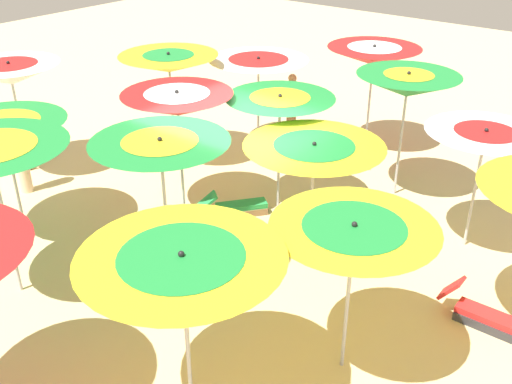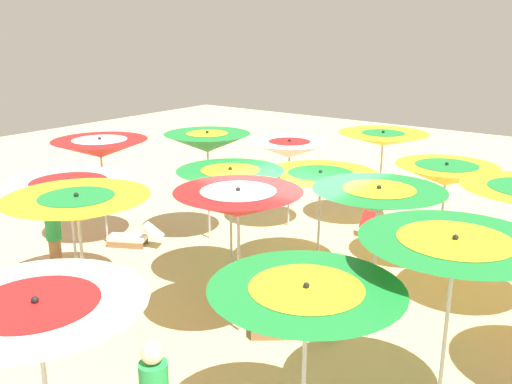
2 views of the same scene
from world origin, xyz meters
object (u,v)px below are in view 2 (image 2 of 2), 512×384
object	(u,v)px
beach_umbrella_3	(383,139)
beach_umbrella_2	(446,175)
beach_umbrella_11	(207,143)
lounger_0	(375,223)
beach_umbrella_12	(38,323)
beach_ball	(475,243)
beach_umbrella_14	(69,190)
beach_umbrella_9	(238,203)
beach_umbrella_7	(289,149)
beach_umbrella_4	(454,253)
beach_umbrella_6	(320,180)
lounger_1	(288,323)
beach_umbrella_10	(230,180)
beach_umbrella_13	(77,209)
beach_umbrella_15	(100,148)
beach_umbrella_8	(306,304)
lounger_4	(248,292)
lounger_3	(132,237)
beach_umbrella_5	(378,199)
beachgoer_0	(54,235)

from	to	relation	value
beach_umbrella_3	beach_umbrella_2	bearing A→B (deg)	140.86
beach_umbrella_11	lounger_0	bearing A→B (deg)	-136.18
beach_umbrella_12	beach_ball	bearing A→B (deg)	-96.88
beach_umbrella_11	beach_umbrella_14	xyz separation A→B (m)	(0.08, 3.62, -0.29)
beach_umbrella_3	beach_umbrella_9	xyz separation A→B (m)	(-0.50, 6.34, 0.03)
beach_umbrella_2	beach_umbrella_14	xyz separation A→B (m)	(4.97, 5.28, 0.04)
beach_umbrella_3	beach_umbrella_7	world-z (taller)	beach_umbrella_3
beach_umbrella_4	lounger_0	distance (m)	7.33
beach_umbrella_6	lounger_1	bearing A→B (deg)	110.27
beach_umbrella_11	beach_umbrella_14	bearing A→B (deg)	88.69
beach_umbrella_10	beach_umbrella_13	xyz separation A→B (m)	(0.30, 3.13, 0.19)
beach_umbrella_12	beach_umbrella_15	world-z (taller)	beach_umbrella_15
beach_umbrella_11	beach_ball	distance (m)	6.45
beach_umbrella_8	beach_umbrella_10	distance (m)	4.78
beach_umbrella_8	lounger_0	distance (m)	8.13
lounger_1	lounger_4	xyz separation A→B (m)	(1.24, -0.53, -0.02)
beach_umbrella_9	lounger_4	bearing A→B (deg)	-59.86
beach_umbrella_7	beach_umbrella_8	distance (m)	7.97
beach_umbrella_15	beach_umbrella_14	bearing A→B (deg)	129.41
beach_umbrella_14	lounger_3	distance (m)	3.01
beach_umbrella_11	beach_umbrella_4	bearing A→B (deg)	154.27
beach_umbrella_3	beach_umbrella_8	world-z (taller)	beach_umbrella_3
lounger_0	lounger_1	xyz separation A→B (m)	(-0.99, 5.34, 0.01)
beach_umbrella_9	lounger_0	xyz separation A→B (m)	(0.28, -5.70, -2.00)
beach_umbrella_7	beach_ball	world-z (taller)	beach_umbrella_7
beach_umbrella_4	beach_umbrella_11	size ratio (longest dim) A/B	0.98
beach_umbrella_9	beach_umbrella_13	size ratio (longest dim) A/B	0.98
beach_umbrella_5	beach_umbrella_8	size ratio (longest dim) A/B	1.12
lounger_1	lounger_3	world-z (taller)	lounger_1
beach_umbrella_2	beach_umbrella_15	distance (m)	7.39
beach_umbrella_2	beach_umbrella_10	size ratio (longest dim) A/B	0.96
beach_umbrella_2	beach_umbrella_6	size ratio (longest dim) A/B	0.99
lounger_4	lounger_1	bearing A→B (deg)	-165.26
beach_umbrella_7	beach_umbrella_14	size ratio (longest dim) A/B	0.98
beach_umbrella_9	beach_umbrella_4	bearing A→B (deg)	175.22
beach_umbrella_4	beach_umbrella_10	world-z (taller)	beach_umbrella_4
beachgoer_0	beach_ball	bearing A→B (deg)	-26.04
beach_umbrella_2	beach_umbrella_13	bearing A→B (deg)	62.97
beach_umbrella_7	lounger_0	world-z (taller)	beach_umbrella_7
beach_umbrella_5	beach_umbrella_14	distance (m)	5.41
beach_umbrella_12	beachgoer_0	xyz separation A→B (m)	(5.13, -3.49, -1.36)
beach_ball	lounger_0	bearing A→B (deg)	6.88
beach_ball	beach_umbrella_11	bearing A→B (deg)	30.52
beach_umbrella_13	beach_umbrella_15	world-z (taller)	beach_umbrella_13
beach_umbrella_6	beach_umbrella_4	bearing A→B (deg)	139.33
beach_umbrella_10	beach_umbrella_13	world-z (taller)	beach_umbrella_13
beach_umbrella_8	beach_umbrella_15	distance (m)	7.90
beach_umbrella_6	beach_umbrella_9	size ratio (longest dim) A/B	0.91
beach_umbrella_4	beach_umbrella_14	size ratio (longest dim) A/B	1.12
beach_umbrella_13	beach_umbrella_6	bearing A→B (deg)	-106.74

